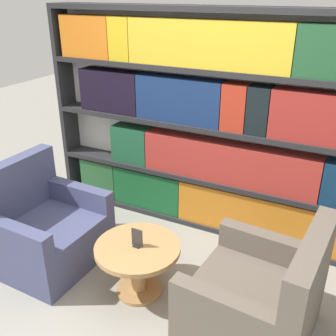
% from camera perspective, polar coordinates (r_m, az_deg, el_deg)
% --- Properties ---
extents(ground_plane, '(14.00, 14.00, 0.00)m').
position_cam_1_polar(ground_plane, '(3.34, -3.77, -19.30)').
color(ground_plane, gray).
extents(bookshelf, '(3.51, 0.30, 2.18)m').
position_cam_1_polar(bookshelf, '(3.85, 6.59, 5.49)').
color(bookshelf, silver).
rests_on(bookshelf, ground_plane).
extents(armchair_left, '(0.86, 0.93, 0.94)m').
position_cam_1_polar(armchair_left, '(3.79, -17.51, -8.63)').
color(armchair_left, '#42476B').
rests_on(armchair_left, ground_plane).
extents(armchair_right, '(0.90, 0.97, 0.94)m').
position_cam_1_polar(armchair_right, '(2.99, 12.95, -18.43)').
color(armchair_right, brown).
rests_on(armchair_right, ground_plane).
extents(coffee_table, '(0.69, 0.69, 0.46)m').
position_cam_1_polar(coffee_table, '(3.26, -4.39, -13.07)').
color(coffee_table, '#AD7F4C').
rests_on(coffee_table, ground_plane).
extents(table_sign, '(0.09, 0.06, 0.16)m').
position_cam_1_polar(table_sign, '(3.15, -4.50, -10.24)').
color(table_sign, black).
rests_on(table_sign, coffee_table).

